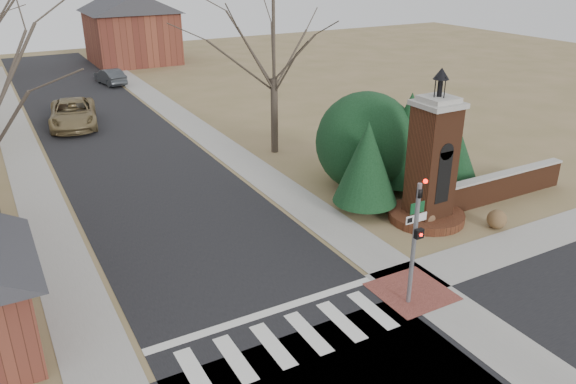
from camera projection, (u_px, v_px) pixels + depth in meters
ground at (304, 355)px, 15.95m from camera, size 120.00×120.00×0.00m
main_street at (118, 143)px, 33.61m from camera, size 8.00×70.00×0.01m
crosswalk_zone at (291, 339)px, 16.59m from camera, size 8.00×2.20×0.02m
stop_bar at (268, 313)px, 17.80m from camera, size 8.00×0.35×0.02m
sidewalk_right_main at (199, 130)px, 35.94m from camera, size 2.00×60.00×0.02m
sidewalk_left at (24, 157)px, 31.29m from camera, size 2.00×60.00×0.02m
curb_apron at (412, 292)px, 18.90m from camera, size 2.40×2.40×0.02m
traffic_signal_pole at (416, 232)px, 17.31m from camera, size 0.28×0.41×4.50m
sign_post at (415, 224)px, 19.28m from camera, size 0.90×0.07×2.75m
brick_gate_monument at (431, 173)px, 23.13m from camera, size 3.20×3.20×6.47m
brick_garden_wall at (502, 186)px, 25.74m from camera, size 7.50×0.50×1.30m
house_distant_right at (131, 26)px, 56.61m from camera, size 8.80×8.80×7.30m
evergreen_near at (367, 162)px, 23.88m from camera, size 2.80×2.80×4.10m
evergreen_mid at (409, 137)px, 26.20m from camera, size 3.40×3.40×4.70m
evergreen_far at (454, 150)px, 26.57m from camera, size 2.40×2.40×3.30m
evergreen_mass at (366, 138)px, 26.66m from camera, size 4.80×4.80×4.80m
bare_tree_3 at (274, 31)px, 29.51m from camera, size 7.00×7.00×9.70m
pickup_truck at (73, 114)px, 36.48m from camera, size 3.82×6.50×1.70m
distant_car at (110, 77)px, 48.12m from camera, size 2.07×4.27×1.35m
dry_shrub_left at (426, 217)px, 23.33m from camera, size 0.81×0.81×0.81m
dry_shrub_right at (497, 219)px, 23.12m from camera, size 0.80×0.80×0.80m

